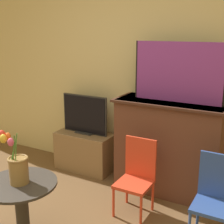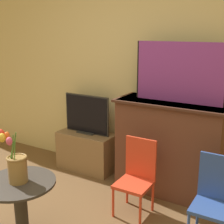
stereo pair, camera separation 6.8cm
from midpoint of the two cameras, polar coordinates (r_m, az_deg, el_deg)
name	(u,v)px [view 2 (the right image)]	position (r m, az deg, el deg)	size (l,w,h in m)	color
wall_back	(148,63)	(3.54, 7.19, 8.91)	(8.00, 0.06, 2.70)	beige
fireplace_mantel	(170,146)	(3.37, 11.14, -6.21)	(1.15, 0.48, 1.00)	brown
painting	(180,73)	(3.16, 12.85, 7.05)	(0.92, 0.03, 0.60)	black
tv_stand	(87,151)	(3.95, -4.07, -7.08)	(0.72, 0.36, 0.47)	olive
tv_monitor	(87,115)	(3.80, -4.15, -0.53)	(0.61, 0.12, 0.48)	#2D2D2D
chair_red	(137,174)	(3.02, 5.23, -11.19)	(0.31, 0.31, 0.72)	red
chair_blue	(214,196)	(2.80, 18.88, -14.31)	(0.31, 0.31, 0.72)	#2D4C99
side_table	(21,205)	(2.67, -15.64, -16.00)	(0.57, 0.57, 0.57)	#332D28
vase_tulips	(16,165)	(2.51, -16.39, -9.27)	(0.18, 0.18, 0.43)	olive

